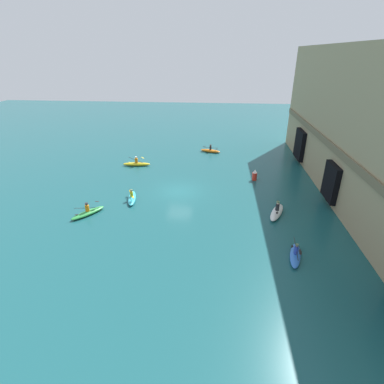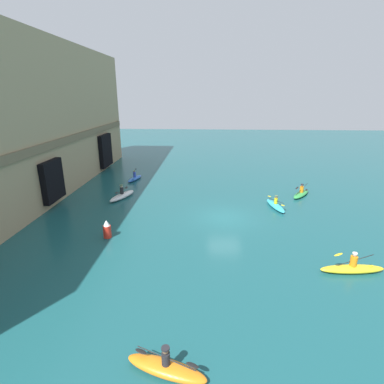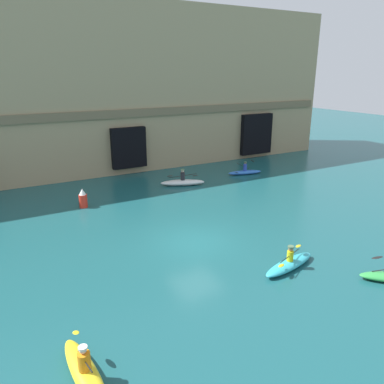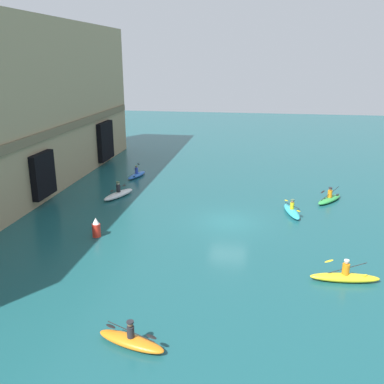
% 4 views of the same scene
% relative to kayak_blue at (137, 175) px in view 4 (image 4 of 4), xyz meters
% --- Properties ---
extents(ground_plane, '(120.00, 120.00, 0.00)m').
position_rel_kayak_blue_xyz_m(ground_plane, '(-10.05, -9.40, -0.21)').
color(ground_plane, '#195156').
extents(kayak_blue, '(3.02, 1.37, 1.16)m').
position_rel_kayak_blue_xyz_m(kayak_blue, '(0.00, 0.00, 0.00)').
color(kayak_blue, blue).
rests_on(kayak_blue, ground).
extents(kayak_orange, '(1.52, 2.99, 1.09)m').
position_rel_kayak_blue_xyz_m(kayak_orange, '(-23.66, -6.74, 0.02)').
color(kayak_orange, orange).
rests_on(kayak_orange, ground).
extents(kayak_cyan, '(3.25, 1.38, 1.07)m').
position_rel_kayak_blue_xyz_m(kayak_cyan, '(-7.71, -13.70, 0.01)').
color(kayak_cyan, '#33B2C6').
rests_on(kayak_cyan, ground).
extents(kayak_yellow, '(0.95, 3.44, 1.18)m').
position_rel_kayak_blue_xyz_m(kayak_yellow, '(-17.15, -15.74, 0.05)').
color(kayak_yellow, yellow).
rests_on(kayak_yellow, ground).
extents(kayak_green, '(3.03, 2.47, 1.14)m').
position_rel_kayak_blue_xyz_m(kayak_green, '(-4.49, -16.72, 0.02)').
color(kayak_green, green).
rests_on(kayak_green, ground).
extents(kayak_white, '(3.40, 1.97, 1.26)m').
position_rel_kayak_blue_xyz_m(kayak_white, '(-6.05, -0.30, 0.05)').
color(kayak_white, white).
rests_on(kayak_white, ground).
extents(marker_buoy, '(0.52, 0.52, 1.23)m').
position_rel_kayak_blue_xyz_m(marker_buoy, '(-13.82, -1.49, 0.36)').
color(marker_buoy, red).
rests_on(marker_buoy, ground).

